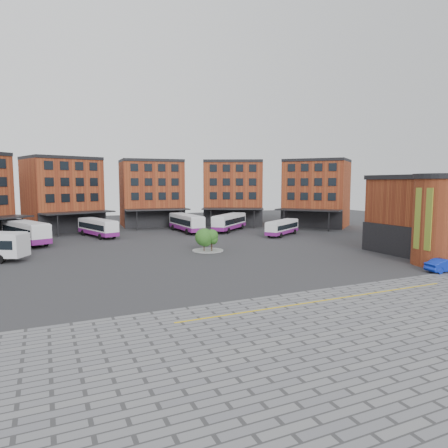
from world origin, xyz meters
name	(u,v)px	position (x,y,z in m)	size (l,w,h in m)	color
ground	(232,269)	(0.00, 0.00, 0.00)	(160.00, 160.00, 0.00)	#28282B
paving_zone	(408,334)	(2.00, -22.00, 0.01)	(50.00, 22.00, 0.02)	slate
yellow_line	(327,300)	(2.00, -14.00, 0.03)	(26.00, 0.15, 0.02)	gold
main_building	(124,195)	(-4.77, 38.25, 7.23)	(94.14, 42.48, 14.60)	brown
east_building	(437,215)	(28.70, -3.06, 5.29)	(17.40, 15.40, 10.60)	brown
tree_island	(208,238)	(1.84, 11.59, 1.83)	(4.40, 4.40, 3.31)	gray
bus_b	(26,232)	(-21.55, 29.23, 1.93)	(7.40, 12.83, 3.57)	silver
bus_c	(98,227)	(-10.28, 33.47, 1.71)	(5.84, 11.43, 3.15)	white
bus_d	(186,223)	(6.24, 33.55, 1.85)	(3.42, 12.21, 3.41)	silver
bus_e	(229,222)	(14.61, 31.74, 1.80)	(10.47, 10.01, 3.32)	silver
bus_f	(282,227)	(20.38, 21.46, 1.51)	(9.48, 7.40, 2.78)	white
blue_car	(445,265)	(20.27, -10.87, 0.72)	(1.52, 4.37, 1.44)	#0C23A2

